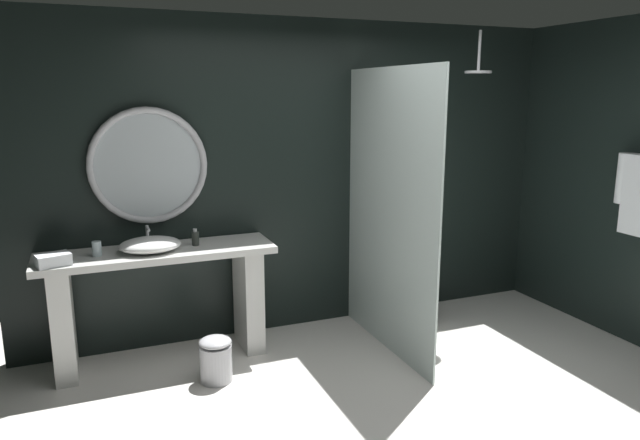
{
  "coord_description": "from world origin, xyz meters",
  "views": [
    {
      "loc": [
        -1.73,
        -2.72,
        2.01
      ],
      "look_at": [
        -0.32,
        0.78,
        1.18
      ],
      "focal_mm": 32.67,
      "sensor_mm": 36.0,
      "label": 1
    }
  ],
  "objects_px": {
    "soap_dispenser": "(195,238)",
    "round_wall_mirror": "(149,166)",
    "vessel_sink": "(150,245)",
    "toilet": "(410,294)",
    "rain_shower_head": "(478,69)",
    "waste_bin": "(216,359)",
    "folded_hand_towel": "(53,260)",
    "tumbler_cup": "(97,249)"
  },
  "relations": [
    {
      "from": "rain_shower_head",
      "to": "folded_hand_towel",
      "type": "xyz_separation_m",
      "value": [
        -3.29,
        0.09,
        -1.29
      ]
    },
    {
      "from": "soap_dispenser",
      "to": "tumbler_cup",
      "type": "bearing_deg",
      "value": -177.06
    },
    {
      "from": "soap_dispenser",
      "to": "rain_shower_head",
      "type": "height_order",
      "value": "rain_shower_head"
    },
    {
      "from": "vessel_sink",
      "to": "toilet",
      "type": "height_order",
      "value": "vessel_sink"
    },
    {
      "from": "vessel_sink",
      "to": "round_wall_mirror",
      "type": "distance_m",
      "value": 0.61
    },
    {
      "from": "soap_dispenser",
      "to": "vessel_sink",
      "type": "bearing_deg",
      "value": -170.45
    },
    {
      "from": "tumbler_cup",
      "to": "round_wall_mirror",
      "type": "distance_m",
      "value": 0.72
    },
    {
      "from": "waste_bin",
      "to": "rain_shower_head",
      "type": "bearing_deg",
      "value": 6.38
    },
    {
      "from": "folded_hand_towel",
      "to": "toilet",
      "type": "bearing_deg",
      "value": 2.56
    },
    {
      "from": "rain_shower_head",
      "to": "folded_hand_towel",
      "type": "height_order",
      "value": "rain_shower_head"
    },
    {
      "from": "tumbler_cup",
      "to": "folded_hand_towel",
      "type": "bearing_deg",
      "value": -153.52
    },
    {
      "from": "vessel_sink",
      "to": "toilet",
      "type": "bearing_deg",
      "value": 0.24
    },
    {
      "from": "tumbler_cup",
      "to": "soap_dispenser",
      "type": "height_order",
      "value": "soap_dispenser"
    },
    {
      "from": "toilet",
      "to": "soap_dispenser",
      "type": "bearing_deg",
      "value": 178.54
    },
    {
      "from": "tumbler_cup",
      "to": "waste_bin",
      "type": "height_order",
      "value": "tumbler_cup"
    },
    {
      "from": "tumbler_cup",
      "to": "rain_shower_head",
      "type": "xyz_separation_m",
      "value": [
        3.01,
        -0.23,
        1.27
      ]
    },
    {
      "from": "rain_shower_head",
      "to": "toilet",
      "type": "distance_m",
      "value": 2.01
    },
    {
      "from": "rain_shower_head",
      "to": "waste_bin",
      "type": "distance_m",
      "value": 3.08
    },
    {
      "from": "folded_hand_towel",
      "to": "waste_bin",
      "type": "bearing_deg",
      "value": -18.98
    },
    {
      "from": "round_wall_mirror",
      "to": "folded_hand_towel",
      "type": "relative_size",
      "value": 4.16
    },
    {
      "from": "vessel_sink",
      "to": "rain_shower_head",
      "type": "distance_m",
      "value": 2.95
    },
    {
      "from": "soap_dispenser",
      "to": "waste_bin",
      "type": "distance_m",
      "value": 0.92
    },
    {
      "from": "tumbler_cup",
      "to": "round_wall_mirror",
      "type": "xyz_separation_m",
      "value": [
        0.41,
        0.25,
        0.54
      ]
    },
    {
      "from": "tumbler_cup",
      "to": "soap_dispenser",
      "type": "bearing_deg",
      "value": 2.94
    },
    {
      "from": "rain_shower_head",
      "to": "waste_bin",
      "type": "bearing_deg",
      "value": -173.62
    },
    {
      "from": "toilet",
      "to": "waste_bin",
      "type": "distance_m",
      "value": 1.92
    },
    {
      "from": "soap_dispenser",
      "to": "folded_hand_towel",
      "type": "xyz_separation_m",
      "value": [
        -0.98,
        -0.18,
        -0.02
      ]
    },
    {
      "from": "toilet",
      "to": "tumbler_cup",
      "type": "bearing_deg",
      "value": 179.74
    },
    {
      "from": "soap_dispenser",
      "to": "toilet",
      "type": "bearing_deg",
      "value": -1.46
    },
    {
      "from": "round_wall_mirror",
      "to": "waste_bin",
      "type": "bearing_deg",
      "value": -67.35
    },
    {
      "from": "rain_shower_head",
      "to": "toilet",
      "type": "relative_size",
      "value": 0.59
    },
    {
      "from": "vessel_sink",
      "to": "tumbler_cup",
      "type": "xyz_separation_m",
      "value": [
        -0.36,
        0.02,
        0.0
      ]
    },
    {
      "from": "toilet",
      "to": "folded_hand_towel",
      "type": "bearing_deg",
      "value": -177.44
    },
    {
      "from": "soap_dispenser",
      "to": "round_wall_mirror",
      "type": "relative_size",
      "value": 0.15
    },
    {
      "from": "soap_dispenser",
      "to": "folded_hand_towel",
      "type": "height_order",
      "value": "soap_dispenser"
    },
    {
      "from": "tumbler_cup",
      "to": "soap_dispenser",
      "type": "xyz_separation_m",
      "value": [
        0.7,
        0.04,
        0.0
      ]
    },
    {
      "from": "toilet",
      "to": "waste_bin",
      "type": "xyz_separation_m",
      "value": [
        -1.86,
        -0.47,
        -0.08
      ]
    },
    {
      "from": "waste_bin",
      "to": "toilet",
      "type": "bearing_deg",
      "value": 14.22
    },
    {
      "from": "soap_dispenser",
      "to": "round_wall_mirror",
      "type": "distance_m",
      "value": 0.64
    },
    {
      "from": "tumbler_cup",
      "to": "waste_bin",
      "type": "xyz_separation_m",
      "value": [
        0.72,
        -0.48,
        -0.76
      ]
    },
    {
      "from": "rain_shower_head",
      "to": "folded_hand_towel",
      "type": "bearing_deg",
      "value": 178.5
    },
    {
      "from": "tumbler_cup",
      "to": "folded_hand_towel",
      "type": "height_order",
      "value": "tumbler_cup"
    }
  ]
}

